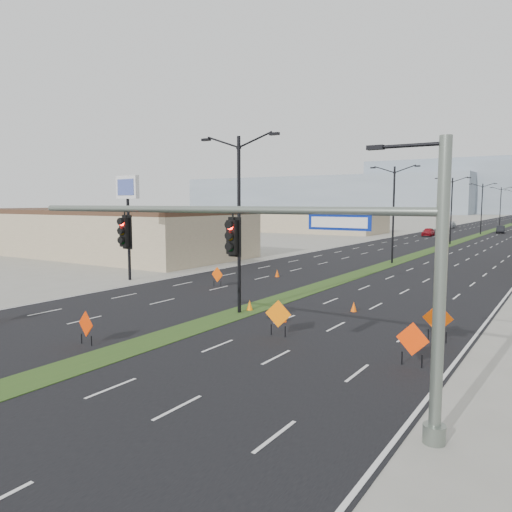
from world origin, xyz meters
The scene contains 26 objects.
ground centered at (0.00, 0.00, 0.00)m, with size 600.00×600.00×0.00m, color gray.
road_surface centered at (0.00, 100.00, 0.00)m, with size 25.00×400.00×0.02m, color black.
median_strip centered at (0.00, 100.00, 0.00)m, with size 2.00×400.00×0.04m, color #254719.
building_sw_near centered at (-35.00, 30.00, 2.50)m, with size 40.00×16.00×5.00m, color tan.
building_sw_far centered at (-32.00, 85.00, 2.25)m, with size 30.00×14.00×4.50m, color tan.
mesa_west centered at (-120.00, 280.00, 11.00)m, with size 180.00×50.00×22.00m, color gray.
mesa_backdrop centered at (-30.00, 320.00, 16.00)m, with size 140.00×50.00×32.00m, color gray.
signal_mast centered at (8.56, 2.00, 4.79)m, with size 16.30×0.60×8.00m.
streetlight_0 centered at (0.00, 12.00, 5.42)m, with size 5.15×0.24×10.02m.
streetlight_1 centered at (0.00, 40.00, 5.42)m, with size 5.15×0.24×10.02m.
streetlight_2 centered at (0.00, 68.00, 5.42)m, with size 5.15×0.24×10.02m.
streetlight_3 centered at (0.00, 96.00, 5.42)m, with size 5.15×0.24×10.02m.
streetlight_4 centered at (0.00, 124.00, 5.42)m, with size 5.15×0.24×10.02m.
car_left centered at (-7.57, 85.66, 0.78)m, with size 1.84×4.56×1.55m, color maroon.
car_mid centered at (2.74, 102.90, 0.75)m, with size 1.59×4.55×1.50m, color black.
car_far centered at (-10.43, 118.09, 0.82)m, with size 2.30×5.66×1.64m, color #AEB2B8.
construction_sign_1 centered at (-2.06, 3.00, 0.90)m, with size 1.14×0.23×1.54m.
construction_sign_2 centered at (-6.46, 18.42, 0.88)m, with size 1.13×0.20×1.51m.
construction_sign_3 centered at (4.40, 8.89, 1.03)m, with size 1.30×0.23×1.75m.
construction_sign_4 centered at (11.00, 11.93, 1.06)m, with size 1.34×0.24×1.80m.
construction_sign_5 centered at (10.98, 7.89, 1.04)m, with size 1.31×0.17×1.75m.
cone_0 centered at (0.15, 12.84, 0.32)m, with size 0.39×0.39×0.65m, color orange.
cone_1 centered at (3.21, 11.50, 0.30)m, with size 0.36×0.36×0.59m, color #F74705.
cone_2 centered at (5.40, 15.89, 0.30)m, with size 0.36×0.36×0.60m, color #FF5A05.
cone_3 centered at (-5.21, 25.19, 0.32)m, with size 0.39×0.39×0.65m, color #D94704.
pole_sign_west centered at (-14.60, 17.26, 6.85)m, with size 2.79×0.79×8.48m.
Camera 1 is at (16.06, -11.14, 6.34)m, focal length 35.00 mm.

